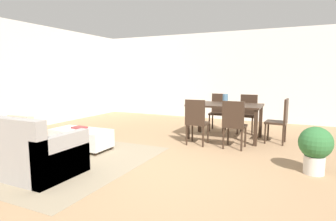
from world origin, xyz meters
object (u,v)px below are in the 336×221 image
(vase_centerpiece, at_px, (225,99))
(book_on_ottoman, at_px, (80,128))
(dining_chair_near_right, at_px, (234,122))
(dining_chair_head_east, at_px, (280,118))
(dining_table, at_px, (225,108))
(couch, at_px, (15,151))
(ottoman_table, at_px, (81,138))
(dining_chair_far_left, at_px, (219,110))
(dining_chair_near_left, at_px, (196,119))
(potted_plant, at_px, (315,147))
(dining_chair_far_right, at_px, (248,111))

(vase_centerpiece, bearing_deg, book_on_ottoman, -138.29)
(dining_chair_near_right, xyz_separation_m, vase_centerpiece, (-0.38, 0.87, 0.35))
(dining_chair_near_right, relative_size, dining_chair_head_east, 1.00)
(dining_table, relative_size, dining_chair_head_east, 1.68)
(couch, relative_size, ottoman_table, 1.70)
(dining_chair_far_left, bearing_deg, dining_table, -66.78)
(couch, relative_size, book_on_ottoman, 7.37)
(ottoman_table, relative_size, dining_chair_far_left, 1.22)
(dining_chair_far_left, xyz_separation_m, vase_centerpiece, (0.34, -0.78, 0.35))
(dining_table, bearing_deg, dining_chair_near_right, -65.74)
(ottoman_table, relative_size, dining_chair_head_east, 1.22)
(couch, relative_size, dining_table, 1.24)
(dining_chair_far_left, height_order, dining_chair_head_east, same)
(dining_table, distance_m, dining_chair_near_right, 0.91)
(ottoman_table, xyz_separation_m, dining_chair_near_left, (1.86, 1.21, 0.30))
(dining_chair_near_right, xyz_separation_m, dining_chair_head_east, (0.77, 0.83, 0.00))
(ottoman_table, height_order, potted_plant, potted_plant)
(dining_table, xyz_separation_m, dining_chair_far_left, (-0.36, 0.83, -0.15))
(dining_chair_far_left, bearing_deg, book_on_ottoman, -124.62)
(dining_table, distance_m, vase_centerpiece, 0.21)
(book_on_ottoman, bearing_deg, dining_chair_far_left, 55.38)
(couch, height_order, book_on_ottoman, couch)
(couch, distance_m, book_on_ottoman, 1.37)
(couch, xyz_separation_m, vase_centerpiece, (2.26, 3.42, 0.57))
(ottoman_table, height_order, dining_chair_far_left, dining_chair_far_left)
(ottoman_table, bearing_deg, dining_chair_far_right, 47.95)
(dining_chair_near_right, relative_size, dining_chair_far_left, 1.00)
(dining_chair_far_right, xyz_separation_m, potted_plant, (1.32, -2.44, -0.12))
(dining_chair_near_right, height_order, potted_plant, dining_chair_near_right)
(dining_chair_near_left, height_order, dining_chair_near_right, same)
(book_on_ottoman, bearing_deg, dining_chair_far_right, 46.38)
(ottoman_table, bearing_deg, dining_table, 42.88)
(couch, xyz_separation_m, potted_plant, (3.95, 1.73, 0.10))
(couch, height_order, dining_chair_far_left, dining_chair_far_left)
(dining_chair_near_left, bearing_deg, dining_chair_far_left, 89.67)
(dining_chair_near_right, bearing_deg, dining_chair_far_right, 90.21)
(dining_table, bearing_deg, dining_chair_near_left, -113.23)
(dining_chair_far_right, distance_m, potted_plant, 2.78)
(dining_table, xyz_separation_m, dining_chair_near_left, (-0.37, -0.85, -0.15))
(dining_chair_far_left, height_order, vase_centerpiece, vase_centerpiece)
(couch, relative_size, dining_chair_head_east, 2.08)
(dining_chair_far_left, bearing_deg, potted_plant, -50.47)
(couch, bearing_deg, dining_chair_head_east, 44.76)
(dining_table, relative_size, book_on_ottoman, 5.94)
(dining_chair_far_left, height_order, book_on_ottoman, dining_chair_far_left)
(potted_plant, bearing_deg, ottoman_table, -173.82)
(dining_table, height_order, potted_plant, dining_table)
(ottoman_table, relative_size, potted_plant, 1.65)
(dining_chair_far_left, relative_size, dining_chair_head_east, 1.00)
(dining_chair_near_left, distance_m, dining_chair_far_right, 1.81)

